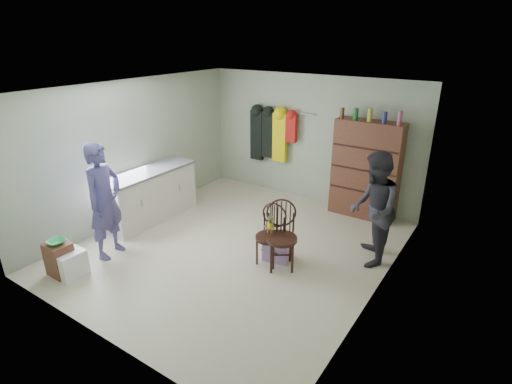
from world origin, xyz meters
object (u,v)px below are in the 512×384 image
Objects in this scene: chair_far at (281,232)px; dresser at (366,170)px; counter at (150,195)px; chair_front at (271,231)px.

dresser is (0.39, 2.36, 0.36)m from chair_far.
dresser reaches higher than counter.
counter is 2.81m from chair_far.
counter reaches higher than chair_front.
dresser is (3.20, 2.30, 0.44)m from counter.
counter is at bearing 144.76° from chair_far.
counter is 3.96m from dresser.
counter is 2.03× the size of chair_front.
dresser is at bearing 46.61° from chair_far.
chair_far is at bearing -10.30° from chair_front.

